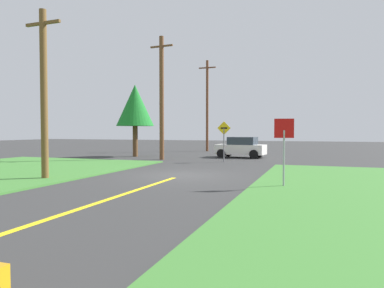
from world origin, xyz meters
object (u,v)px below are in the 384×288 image
(utility_pole_far, at_px, (207,104))
(direction_sign, at_px, (224,137))
(oak_tree_left, at_px, (135,106))
(car_approaching_junction, at_px, (241,147))
(utility_pole_mid, at_px, (162,97))
(utility_pole_near, at_px, (44,92))
(stop_sign, at_px, (284,140))

(utility_pole_far, distance_m, direction_sign, 13.23)
(utility_pole_far, relative_size, direction_sign, 3.41)
(utility_pole_far, height_order, direction_sign, utility_pole_far)
(utility_pole_far, bearing_deg, direction_sign, -68.03)
(utility_pole_far, distance_m, oak_tree_left, 9.91)
(direction_sign, bearing_deg, car_approaching_junction, 86.62)
(utility_pole_mid, height_order, oak_tree_left, utility_pole_mid)
(utility_pole_mid, xyz_separation_m, oak_tree_left, (-3.32, 2.09, -0.42))
(utility_pole_near, relative_size, oak_tree_left, 1.23)
(car_approaching_junction, bearing_deg, utility_pole_far, -50.90)
(stop_sign, distance_m, direction_sign, 10.82)
(oak_tree_left, bearing_deg, car_approaching_junction, 12.33)
(stop_sign, bearing_deg, utility_pole_far, -78.85)
(stop_sign, bearing_deg, utility_pole_mid, -59.72)
(stop_sign, distance_m, utility_pole_near, 10.10)
(oak_tree_left, bearing_deg, utility_pole_mid, -32.22)
(stop_sign, xyz_separation_m, oak_tree_left, (-12.84, 12.34, 2.37))
(utility_pole_mid, bearing_deg, car_approaching_junction, 37.80)
(oak_tree_left, bearing_deg, direction_sign, -17.79)
(utility_pole_mid, height_order, utility_pole_far, utility_pole_far)
(utility_pole_far, bearing_deg, oak_tree_left, -109.54)
(stop_sign, relative_size, utility_pole_mid, 0.28)
(car_approaching_junction, xyz_separation_m, oak_tree_left, (-8.38, -1.83, 3.34))
(stop_sign, relative_size, car_approaching_junction, 0.64)
(utility_pole_near, relative_size, utility_pole_mid, 0.81)
(oak_tree_left, bearing_deg, stop_sign, -43.86)
(utility_pole_mid, bearing_deg, stop_sign, -47.11)
(utility_pole_mid, bearing_deg, oak_tree_left, 147.78)
(utility_pole_near, bearing_deg, direction_sign, 64.86)
(stop_sign, bearing_deg, oak_tree_left, -56.48)
(car_approaching_junction, distance_m, utility_pole_mid, 7.42)
(car_approaching_junction, bearing_deg, stop_sign, 112.47)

